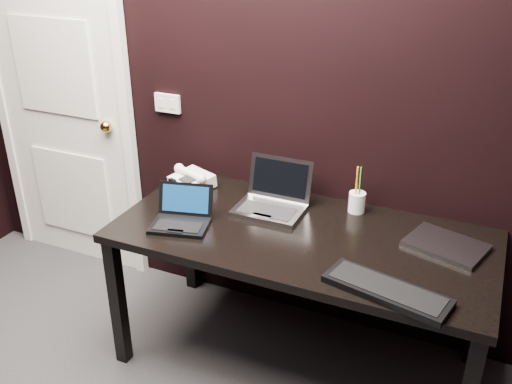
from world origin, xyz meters
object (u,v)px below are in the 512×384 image
at_px(door, 61,101).
at_px(desk_phone, 192,180).
at_px(closed_laptop, 446,245).
at_px(silver_laptop, 272,201).
at_px(mobile_phone, 172,190).
at_px(pen_cup, 357,201).
at_px(ext_keyboard, 387,290).
at_px(desk, 301,248).
at_px(netbook, 181,218).

distance_m(door, desk_phone, 1.01).
bearing_deg(closed_laptop, silver_laptop, 178.27).
distance_m(mobile_phone, pen_cup, 0.93).
bearing_deg(closed_laptop, ext_keyboard, -110.26).
bearing_deg(silver_laptop, ext_keyboard, -34.82).
relative_size(desk_phone, pen_cup, 1.06).
bearing_deg(ext_keyboard, desk_phone, 155.71).
xyz_separation_m(silver_laptop, closed_laptop, (0.82, -0.02, -0.03)).
xyz_separation_m(closed_laptop, pen_cup, (-0.44, 0.17, 0.04)).
bearing_deg(desk, door, 167.18).
distance_m(ext_keyboard, pen_cup, 0.66).
xyz_separation_m(desk_phone, mobile_phone, (-0.04, -0.13, -0.01)).
bearing_deg(ext_keyboard, netbook, 171.47).
height_order(closed_laptop, desk_phone, desk_phone).
bearing_deg(netbook, closed_laptop, 14.09).
bearing_deg(closed_laptop, desk, -167.51).
height_order(door, mobile_phone, door).
distance_m(desk_phone, mobile_phone, 0.13).
height_order(netbook, desk_phone, netbook).
distance_m(door, silver_laptop, 1.48).
relative_size(netbook, closed_laptop, 0.82).
distance_m(closed_laptop, mobile_phone, 1.34).
distance_m(ext_keyboard, mobile_phone, 1.24).
xyz_separation_m(desk, desk_phone, (-0.69, 0.21, 0.12)).
distance_m(netbook, pen_cup, 0.84).
distance_m(door, desk, 1.73).
relative_size(desk, closed_laptop, 4.58).
bearing_deg(closed_laptop, netbook, -165.91).
distance_m(door, mobile_phone, 1.00).
bearing_deg(silver_laptop, desk_phone, 173.48).
relative_size(ext_keyboard, closed_laptop, 1.35).
distance_m(desk, desk_phone, 0.73).
xyz_separation_m(silver_laptop, desk_phone, (-0.48, 0.05, 0.00)).
xyz_separation_m(netbook, ext_keyboard, (0.98, -0.15, -0.02)).
xyz_separation_m(door, mobile_phone, (0.92, -0.29, -0.27)).
height_order(desk, mobile_phone, mobile_phone).
height_order(desk, desk_phone, desk_phone).
distance_m(desk_phone, pen_cup, 0.87).
relative_size(ext_keyboard, pen_cup, 2.14).
relative_size(netbook, mobile_phone, 3.44).
bearing_deg(mobile_phone, silver_laptop, 7.76).
bearing_deg(mobile_phone, closed_laptop, 1.96).
bearing_deg(mobile_phone, ext_keyboard, -18.24).
bearing_deg(desk, netbook, -164.11).
distance_m(closed_laptop, pen_cup, 0.47).
height_order(desk, netbook, netbook).
bearing_deg(desk, pen_cup, 60.68).
distance_m(ext_keyboard, desk_phone, 1.25).
bearing_deg(desk, mobile_phone, 173.06).
bearing_deg(desk_phone, silver_laptop, -6.52).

